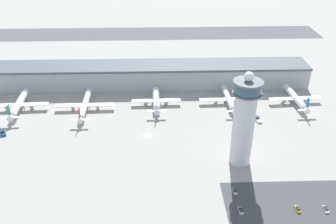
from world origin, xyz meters
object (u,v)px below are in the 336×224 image
Objects in this scene: control_tower at (244,121)px; car_silver_sedan at (298,209)px; airplane_gate_alpha at (19,105)px; airplane_gate_echo at (296,98)px; airplane_gate_charlie at (156,100)px; airplane_gate_delta at (229,99)px; car_yellow_taxi at (326,209)px; airplane_gate_bravo at (85,105)px; car_navy_sedan at (241,211)px; service_truck_catering at (3,133)px; service_truck_fuel at (257,119)px; car_white_wagon at (235,191)px.

control_tower reaches higher than car_silver_sedan.
airplane_gate_echo is at bearing 1.15° from airplane_gate_alpha.
airplane_gate_charlie is 0.85× the size of airplane_gate_delta.
car_yellow_taxi is at bearing -30.39° from airplane_gate_alpha.
airplane_gate_bravo is 1.24× the size of airplane_gate_charlie.
car_navy_sedan is 0.94× the size of car_yellow_taxi.
car_navy_sedan is at bearing -69.78° from airplane_gate_charlie.
airplane_gate_echo is (186.18, 3.73, -0.35)m from airplane_gate_alpha.
service_truck_catering is 1.66× the size of car_silver_sedan.
airplane_gate_delta is at bearing 1.89° from airplane_gate_alpha.
airplane_gate_echo is at bearing 2.01° from airplane_gate_bravo.
airplane_gate_charlie reaches higher than car_navy_sedan.
service_truck_catering is (-1.23, -28.74, -3.64)m from airplane_gate_alpha.
airplane_gate_bravo is at bearing 141.88° from car_yellow_taxi.
service_truck_catering is at bearing -170.17° from airplane_gate_echo.
car_silver_sedan is (25.87, 0.15, 0.00)m from car_navy_sedan.
control_tower is 1.54× the size of airplane_gate_charlie.
service_truck_fuel is at bearing 3.95° from service_truck_catering.
airplane_gate_alpha reaches higher than car_yellow_taxi.
car_yellow_taxi is (31.65, -37.26, -24.98)m from control_tower.
service_truck_catering is at bearing 156.73° from car_white_wagon.
car_navy_sedan is 38.33m from car_yellow_taxi.
airplane_gate_delta is (5.40, 65.03, -21.68)m from control_tower.
airplane_gate_charlie reaches higher than car_silver_sedan.
car_silver_sedan is at bearing -107.67° from airplane_gate_echo.
car_navy_sedan is at bearing 179.41° from car_yellow_taxi.
service_truck_fuel is 1.82× the size of car_yellow_taxi.
airplane_gate_charlie is 97.81m from service_truck_catering.
control_tower is 48.35m from car_silver_sedan.
airplane_gate_bravo is at bearing -173.51° from airplane_gate_charlie.
airplane_gate_bravo is 112.56m from service_truck_fuel.
car_yellow_taxi is at bearing -100.98° from airplane_gate_echo.
airplane_gate_charlie is (-44.02, 64.50, -21.44)m from control_tower.
airplane_gate_bravo reaches higher than airplane_gate_delta.
service_truck_catering is 1.73× the size of car_navy_sedan.
car_silver_sedan is at bearing 177.50° from car_yellow_taxi.
service_truck_catering is at bearing -148.55° from airplane_gate_bravo.
airplane_gate_charlie is 8.34× the size of car_white_wagon.
airplane_gate_echo reaches higher than car_yellow_taxi.
car_yellow_taxi is (122.84, -96.39, -3.67)m from airplane_gate_bravo.
car_silver_sedan is (110.38, -95.84, -3.62)m from airplane_gate_bravo.
airplane_gate_alpha is 1.13× the size of airplane_gate_charlie.
car_white_wagon is at bearing -112.15° from service_truck_fuel.
control_tower is 7.15× the size of service_truck_catering.
airplane_gate_bravo is at bearing 139.03° from car_silver_sedan.
airplane_gate_echo reaches higher than car_white_wagon.
airplane_gate_delta is 102.65m from car_navy_sedan.
airplane_gate_bravo reaches higher than car_white_wagon.
airplane_gate_bravo is at bearing -1.67° from airplane_gate_alpha.
control_tower reaches higher than airplane_gate_delta.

